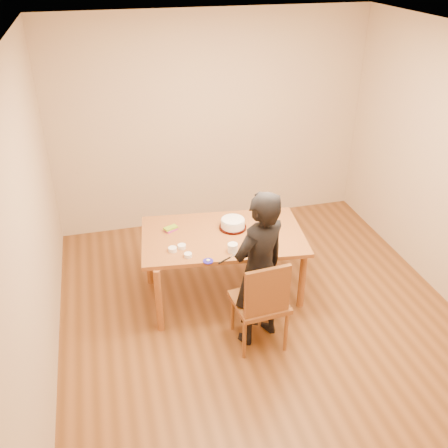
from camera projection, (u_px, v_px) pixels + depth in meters
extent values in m
cube|color=brown|center=(264.00, 322.00, 5.03)|extent=(4.00, 4.50, 0.00)
cube|color=silver|center=(279.00, 42.00, 3.68)|extent=(4.00, 4.50, 0.00)
cube|color=#C4B088|center=(211.00, 123.00, 6.25)|extent=(4.00, 0.00, 2.70)
cube|color=#C4B088|center=(30.00, 233.00, 3.92)|extent=(0.00, 4.50, 2.70)
cube|color=brown|center=(223.00, 236.00, 5.08)|extent=(1.74, 1.15, 0.04)
cube|color=brown|center=(259.00, 302.00, 4.60)|extent=(0.50, 0.50, 0.04)
cylinder|color=#BB130C|center=(233.00, 227.00, 5.17)|extent=(0.28, 0.28, 0.02)
cylinder|color=white|center=(233.00, 223.00, 5.14)|extent=(0.25, 0.25, 0.08)
ellipsoid|color=white|center=(233.00, 219.00, 5.12)|extent=(0.24, 0.24, 0.03)
cylinder|color=white|center=(233.00, 248.00, 4.77)|extent=(0.10, 0.10, 0.09)
cylinder|color=#20179A|center=(208.00, 261.00, 4.64)|extent=(0.10, 0.10, 0.01)
ellipsoid|color=white|center=(208.00, 260.00, 4.63)|extent=(0.04, 0.04, 0.02)
cylinder|color=white|center=(188.00, 255.00, 4.70)|extent=(0.08, 0.08, 0.04)
cylinder|color=white|center=(182.00, 247.00, 4.83)|extent=(0.08, 0.08, 0.04)
cylinder|color=white|center=(173.00, 249.00, 4.79)|extent=(0.08, 0.08, 0.04)
cube|color=#D4317D|center=(171.00, 230.00, 5.13)|extent=(0.15, 0.13, 0.02)
cube|color=green|center=(171.00, 228.00, 5.12)|extent=(0.15, 0.12, 0.02)
cube|color=black|center=(224.00, 260.00, 4.65)|extent=(0.14, 0.09, 0.01)
imported|color=black|center=(259.00, 270.00, 4.47)|extent=(0.67, 0.57, 1.56)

